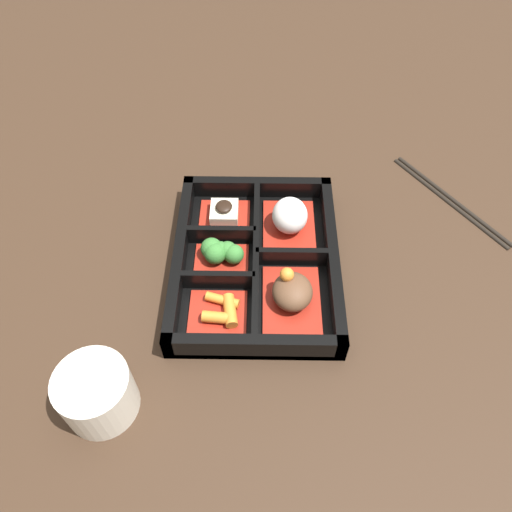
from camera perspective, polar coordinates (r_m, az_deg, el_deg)
ground_plane at (r=0.69m, az=0.00°, el=-1.29°), size 3.00×3.00×0.00m
bento_base at (r=0.68m, az=0.00°, el=-1.04°), size 0.28×0.22×0.01m
bento_rim at (r=0.67m, az=-0.17°, el=-0.30°), size 0.28×0.22×0.04m
bowl_rice at (r=0.70m, az=3.86°, el=4.32°), size 0.10×0.07×0.05m
bowl_stew at (r=0.63m, az=4.13°, el=-4.28°), size 0.10×0.07×0.05m
bowl_tofu at (r=0.72m, az=-3.63°, el=4.80°), size 0.07×0.07×0.03m
bowl_greens at (r=0.67m, az=-4.05°, el=0.33°), size 0.06×0.07×0.03m
bowl_carrots at (r=0.63m, az=-4.05°, el=-6.31°), size 0.06×0.07×0.02m
tea_cup at (r=0.58m, az=-17.76°, el=-14.66°), size 0.08×0.08×0.07m
chopsticks at (r=0.82m, az=21.34°, el=6.09°), size 0.20×0.14×0.01m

